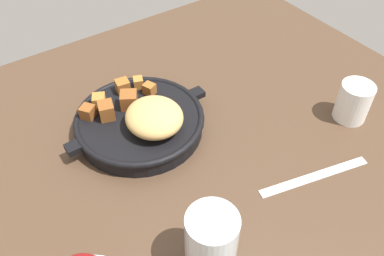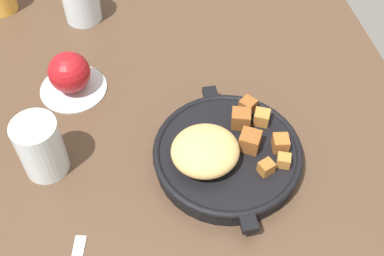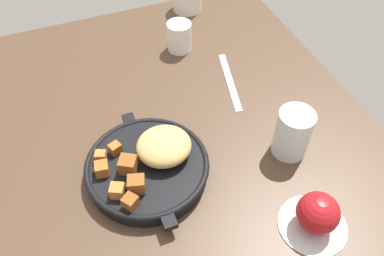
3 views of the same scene
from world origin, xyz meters
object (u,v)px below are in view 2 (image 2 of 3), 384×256
at_px(water_glass_tall, 41,147).
at_px(cast_iron_skillet, 225,153).
at_px(water_glass_short, 81,2).
at_px(red_apple, 69,72).

bearing_deg(water_glass_tall, cast_iron_skillet, -99.84).
xyz_separation_m(cast_iron_skillet, water_glass_tall, (0.05, 0.28, 0.02)).
height_order(cast_iron_skillet, water_glass_short, same).
height_order(water_glass_short, water_glass_tall, water_glass_tall).
bearing_deg(red_apple, water_glass_short, -8.90).
xyz_separation_m(red_apple, water_glass_tall, (-0.16, 0.05, 0.01)).
distance_m(cast_iron_skillet, water_glass_short, 0.46).
distance_m(cast_iron_skillet, red_apple, 0.32).
relative_size(cast_iron_skillet, water_glass_short, 3.52).
bearing_deg(cast_iron_skillet, water_glass_tall, 80.16).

